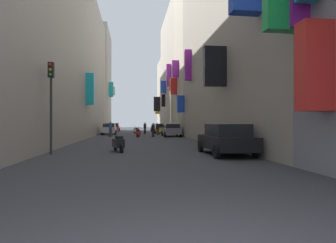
% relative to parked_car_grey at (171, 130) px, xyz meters
% --- Properties ---
extents(ground_plane, '(140.00, 140.00, 0.00)m').
position_rel_parked_car_grey_xyz_m(ground_plane, '(-3.84, 0.80, -0.76)').
color(ground_plane, '#38383D').
extents(building_left_near, '(6.77, 44.58, 16.96)m').
position_rel_parked_car_grey_xyz_m(building_left_near, '(-11.84, -6.91, 7.72)').
color(building_left_near, '#9E9384').
rests_on(building_left_near, ground).
extents(building_left_mid_c, '(7.15, 11.38, 19.61)m').
position_rel_parked_car_grey_xyz_m(building_left_mid_c, '(-11.83, 25.11, 9.04)').
color(building_left_mid_c, '#9E9384').
rests_on(building_left_mid_c, ground).
extents(building_right_mid_a, '(7.38, 21.46, 15.26)m').
position_rel_parked_car_grey_xyz_m(building_right_mid_a, '(4.15, -11.76, 6.87)').
color(building_right_mid_a, '#9E9384').
rests_on(building_right_mid_a, ground).
extents(building_right_mid_b, '(6.83, 6.92, 21.98)m').
position_rel_parked_car_grey_xyz_m(building_right_mid_b, '(4.15, 2.43, 10.22)').
color(building_right_mid_b, '#BCB29E').
rests_on(building_right_mid_b, ground).
extents(building_right_mid_c, '(6.88, 17.24, 19.56)m').
position_rel_parked_car_grey_xyz_m(building_right_mid_c, '(4.16, 14.51, 9.02)').
color(building_right_mid_c, '#B2A899').
rests_on(building_right_mid_c, ground).
extents(building_right_far, '(7.27, 7.67, 14.30)m').
position_rel_parked_car_grey_xyz_m(building_right_far, '(4.15, 26.96, 6.39)').
color(building_right_far, '#BCB29E').
rests_on(building_right_far, ground).
extents(parked_car_grey, '(1.91, 4.24, 1.43)m').
position_rel_parked_car_grey_xyz_m(parked_car_grey, '(0.00, 0.00, 0.00)').
color(parked_car_grey, slate).
rests_on(parked_car_grey, ground).
extents(parked_car_yellow, '(1.92, 4.38, 1.40)m').
position_rel_parked_car_grey_xyz_m(parked_car_yellow, '(-0.25, 10.19, -0.02)').
color(parked_car_yellow, gold).
rests_on(parked_car_yellow, ground).
extents(parked_car_red, '(1.97, 3.96, 1.50)m').
position_rel_parked_car_grey_xyz_m(parked_car_red, '(-7.64, 21.04, 0.02)').
color(parked_car_red, '#B21E1E').
rests_on(parked_car_red, ground).
extents(parked_car_silver, '(1.88, 4.03, 1.47)m').
position_rel_parked_car_grey_xyz_m(parked_car_silver, '(-7.43, 6.69, 0.02)').
color(parked_car_silver, '#B7B7BC').
rests_on(parked_car_silver, ground).
extents(parked_car_black, '(1.97, 4.22, 1.49)m').
position_rel_parked_car_grey_xyz_m(parked_car_black, '(0.06, -18.58, 0.02)').
color(parked_car_black, black).
rests_on(parked_car_black, ground).
extents(parked_car_green, '(1.99, 4.01, 1.42)m').
position_rel_parked_car_grey_xyz_m(parked_car_green, '(-0.03, 18.62, -0.01)').
color(parked_car_green, '#236638').
rests_on(parked_car_green, ground).
extents(scooter_black, '(0.73, 1.94, 1.13)m').
position_rel_parked_car_grey_xyz_m(scooter_black, '(-5.17, -16.37, -0.29)').
color(scooter_black, black).
rests_on(scooter_black, ground).
extents(scooter_red, '(0.62, 1.95, 1.13)m').
position_rel_parked_car_grey_xyz_m(scooter_red, '(-3.76, -1.09, -0.29)').
color(scooter_red, red).
rests_on(scooter_red, ground).
extents(scooter_blue, '(0.55, 1.78, 1.13)m').
position_rel_parked_car_grey_xyz_m(scooter_blue, '(-0.05, 5.09, -0.29)').
color(scooter_blue, '#2D4CAD').
rests_on(scooter_blue, ground).
extents(scooter_white, '(0.75, 1.71, 1.13)m').
position_rel_parked_car_grey_xyz_m(scooter_white, '(-3.84, 9.74, -0.29)').
color(scooter_white, silver).
rests_on(scooter_white, ground).
extents(pedestrian_crossing, '(0.45, 0.45, 1.64)m').
position_rel_parked_car_grey_xyz_m(pedestrian_crossing, '(-2.61, 8.06, 0.06)').
color(pedestrian_crossing, '#262626').
rests_on(pedestrian_crossing, ground).
extents(pedestrian_near_left, '(0.51, 0.51, 1.54)m').
position_rel_parked_car_grey_xyz_m(pedestrian_near_left, '(-2.13, -0.82, 0.00)').
color(pedestrian_near_left, '#252525').
rests_on(pedestrian_near_left, ground).
extents(pedestrian_near_right, '(0.54, 0.54, 1.54)m').
position_rel_parked_car_grey_xyz_m(pedestrian_near_right, '(-1.21, 3.84, 0.00)').
color(pedestrian_near_right, '#393939').
rests_on(pedestrian_near_right, ground).
extents(pedestrian_mid_street, '(0.50, 0.50, 1.73)m').
position_rel_parked_car_grey_xyz_m(pedestrian_mid_street, '(-6.79, 0.17, 0.11)').
color(pedestrian_mid_street, '#3B3B3B').
rests_on(pedestrian_mid_street, ground).
extents(traffic_light_near_corner, '(0.26, 0.34, 4.54)m').
position_rel_parked_car_grey_xyz_m(traffic_light_near_corner, '(-8.42, -17.18, 2.32)').
color(traffic_light_near_corner, '#2D2D2D').
rests_on(traffic_light_near_corner, ground).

